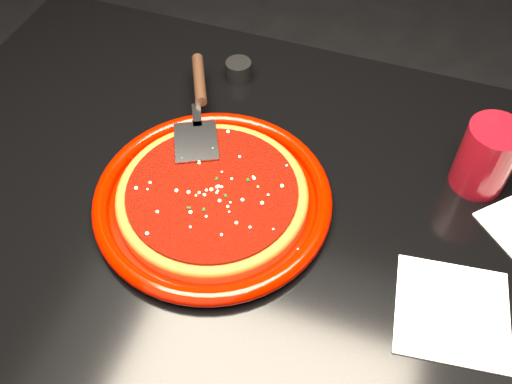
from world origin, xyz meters
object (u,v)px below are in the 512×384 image
table (251,308)px  pizza_server (199,106)px  cup (486,157)px  ramekin (239,70)px  plate (213,199)px

table → pizza_server: size_ratio=4.07×
pizza_server → cup: bearing=-22.6°
ramekin → pizza_server: bearing=-97.3°
table → pizza_server: 0.46m
table → pizza_server: (-0.13, 0.12, 0.42)m
ramekin → plate: bearing=-77.0°
plate → ramekin: ramekin is taller
plate → ramekin: bearing=103.0°
plate → ramekin: (-0.07, 0.29, 0.00)m
pizza_server → cup: cup is taller
plate → pizza_server: (-0.09, 0.15, 0.03)m
table → pizza_server: bearing=137.9°
cup → ramekin: bearing=166.0°
plate → cup: (0.38, 0.18, 0.05)m
table → cup: size_ratio=10.15×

